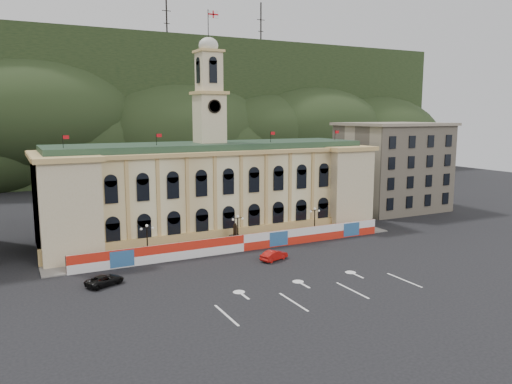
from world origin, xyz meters
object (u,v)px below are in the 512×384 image
lamp_center (238,228)px  black_suv (105,280)px  statue (235,239)px  red_sedan (274,255)px

lamp_center → black_suv: (-21.38, -8.14, -2.42)m
statue → lamp_center: 2.14m
statue → black_suv: bearing=-156.8°
lamp_center → black_suv: size_ratio=1.00×
red_sedan → black_suv: bearing=70.2°
statue → black_suv: 23.26m
lamp_center → red_sedan: bearing=-77.6°
lamp_center → red_sedan: lamp_center is taller
statue → black_suv: (-21.38, -9.14, -0.54)m
black_suv → red_sedan: bearing=-113.8°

